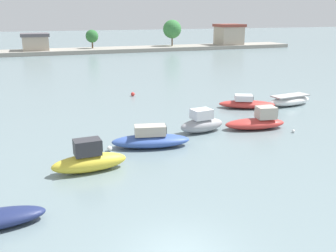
{
  "coord_description": "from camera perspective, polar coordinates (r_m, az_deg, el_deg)",
  "views": [
    {
      "loc": [
        -4.69,
        -11.58,
        8.92
      ],
      "look_at": [
        4.62,
        13.9,
        0.83
      ],
      "focal_mm": 40.57,
      "sensor_mm": 36.0,
      "label": 1
    }
  ],
  "objects": [
    {
      "name": "moored_boat_6",
      "position": [
        37.83,
        11.7,
        3.34
      ],
      "size": [
        5.65,
        3.94,
        1.3
      ],
      "rotation": [
        0.0,
        0.0,
        -0.45
      ],
      "color": "#C63833",
      "rests_on": "ground"
    },
    {
      "name": "moored_boat_7",
      "position": [
        40.09,
        17.84,
        3.69
      ],
      "size": [
        5.12,
        2.36,
        1.05
      ],
      "rotation": [
        0.0,
        0.0,
        0.13
      ],
      "color": "white",
      "rests_on": "ground"
    },
    {
      "name": "moored_boat_5",
      "position": [
        31.18,
        13.23,
        0.65
      ],
      "size": [
        5.16,
        2.57,
        1.78
      ],
      "rotation": [
        0.0,
        0.0,
        -0.17
      ],
      "color": "#C63833",
      "rests_on": "ground"
    },
    {
      "name": "mooring_buoy_2",
      "position": [
        42.79,
        -5.31,
        4.79
      ],
      "size": [
        0.43,
        0.43,
        0.43
      ],
      "primitive_type": "sphere",
      "color": "red",
      "rests_on": "ground"
    },
    {
      "name": "moored_boat_4",
      "position": [
        29.59,
        5.11,
        0.43
      ],
      "size": [
        3.86,
        1.91,
        1.83
      ],
      "rotation": [
        0.0,
        0.0,
        0.13
      ],
      "color": "#9E9EA3",
      "rests_on": "ground"
    },
    {
      "name": "moored_boat_2",
      "position": [
        22.66,
        -11.74,
        -5.0
      ],
      "size": [
        4.45,
        1.55,
        1.97
      ],
      "rotation": [
        0.0,
        0.0,
        0.05
      ],
      "color": "yellow",
      "rests_on": "ground"
    },
    {
      "name": "moored_boat_3",
      "position": [
        26.26,
        -2.61,
        -2.01
      ],
      "size": [
        5.67,
        3.0,
        1.55
      ],
      "rotation": [
        0.0,
        0.0,
        -0.22
      ],
      "color": "#3856A8",
      "rests_on": "ground"
    },
    {
      "name": "distant_shoreline",
      "position": [
        92.08,
        -17.72,
        11.6
      ],
      "size": [
        123.84,
        8.52,
        7.57
      ],
      "color": "gray",
      "rests_on": "ground"
    },
    {
      "name": "mooring_buoy_0",
      "position": [
        25.86,
        -8.77,
        -3.36
      ],
      "size": [
        0.36,
        0.36,
        0.36
      ],
      "primitive_type": "sphere",
      "color": "white",
      "rests_on": "ground"
    },
    {
      "name": "mooring_buoy_3",
      "position": [
        31.03,
        18.32,
        -0.73
      ],
      "size": [
        0.25,
        0.25,
        0.25
      ],
      "primitive_type": "sphere",
      "color": "white",
      "rests_on": "ground"
    }
  ]
}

